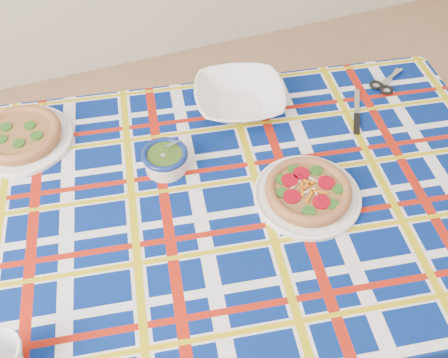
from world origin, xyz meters
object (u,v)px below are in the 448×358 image
object	(u,v)px
main_focaccia_plate	(308,191)
serving_bowl	(239,98)
pesto_bowl	(165,158)
mug	(3,358)
dining_table	(229,214)

from	to	relation	value
main_focaccia_plate	serving_bowl	xyz separation A→B (m)	(-0.03, 0.37, 0.01)
pesto_bowl	mug	size ratio (longest dim) A/B	1.31
dining_table	serving_bowl	world-z (taller)	serving_bowl
main_focaccia_plate	pesto_bowl	xyz separation A→B (m)	(-0.30, 0.22, 0.01)
pesto_bowl	serving_bowl	distance (m)	0.31
mug	serving_bowl	bearing A→B (deg)	57.29
dining_table	serving_bowl	distance (m)	0.35
serving_bowl	dining_table	bearing A→B (deg)	-115.81
serving_bowl	mug	bearing A→B (deg)	-141.46
main_focaccia_plate	mug	xyz separation A→B (m)	(-0.72, -0.18, 0.02)
dining_table	serving_bowl	size ratio (longest dim) A/B	6.13
dining_table	pesto_bowl	world-z (taller)	pesto_bowl
main_focaccia_plate	serving_bowl	bearing A→B (deg)	94.98
serving_bowl	mug	size ratio (longest dim) A/B	2.85
mug	pesto_bowl	bearing A→B (deg)	61.48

